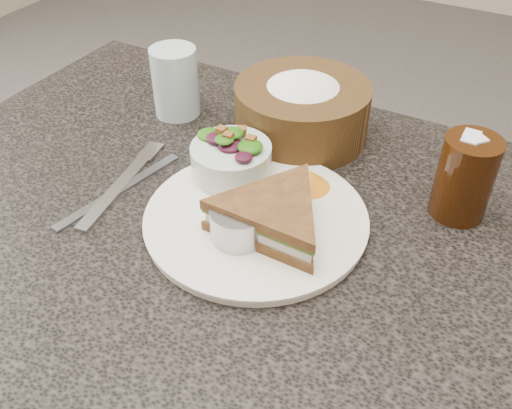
{
  "coord_description": "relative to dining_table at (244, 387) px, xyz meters",
  "views": [
    {
      "loc": [
        0.28,
        -0.47,
        1.22
      ],
      "look_at": [
        0.02,
        0.0,
        0.78
      ],
      "focal_mm": 40.0,
      "sensor_mm": 36.0,
      "label": 1
    }
  ],
  "objects": [
    {
      "name": "orange_wedge",
      "position": [
        0.05,
        0.09,
        0.4
      ],
      "size": [
        0.08,
        0.08,
        0.03
      ],
      "primitive_type": "cone",
      "rotation": [
        0.0,
        0.0,
        0.9
      ],
      "color": "orange",
      "rests_on": "dinner_plate"
    },
    {
      "name": "sandwich",
      "position": [
        0.05,
        -0.01,
        0.41
      ],
      "size": [
        0.18,
        0.18,
        0.05
      ],
      "primitive_type": null,
      "rotation": [
        0.0,
        0.0,
        -0.03
      ],
      "color": "brown",
      "rests_on": "dinner_plate"
    },
    {
      "name": "cola_glass",
      "position": [
        0.23,
        0.15,
        0.44
      ],
      "size": [
        0.07,
        0.07,
        0.12
      ],
      "primitive_type": null,
      "rotation": [
        0.0,
        0.0,
        0.08
      ],
      "color": "black",
      "rests_on": "dining_table"
    },
    {
      "name": "dressing_ramekin",
      "position": [
        0.02,
        -0.04,
        0.41
      ],
      "size": [
        0.08,
        0.08,
        0.04
      ],
      "primitive_type": "cylinder",
      "rotation": [
        0.0,
        0.0,
        0.16
      ],
      "color": "#9FA1A4",
      "rests_on": "dinner_plate"
    },
    {
      "name": "dining_table",
      "position": [
        0.0,
        0.0,
        0.0
      ],
      "size": [
        1.0,
        0.7,
        0.75
      ],
      "primitive_type": "cube",
      "color": "black",
      "rests_on": "floor"
    },
    {
      "name": "fork",
      "position": [
        -0.18,
        -0.03,
        0.38
      ],
      "size": [
        0.05,
        0.18,
        0.0
      ],
      "primitive_type": "cube",
      "rotation": [
        0.0,
        0.0,
        0.17
      ],
      "color": "#B8B9BA",
      "rests_on": "dining_table"
    },
    {
      "name": "water_glass",
      "position": [
        -0.22,
        0.18,
        0.43
      ],
      "size": [
        0.09,
        0.09,
        0.11
      ],
      "primitive_type": "cylinder",
      "rotation": [
        0.0,
        0.0,
        -0.36
      ],
      "color": "silver",
      "rests_on": "dining_table"
    },
    {
      "name": "knife",
      "position": [
        -0.17,
        -0.03,
        0.38
      ],
      "size": [
        0.05,
        0.21,
        0.0
      ],
      "primitive_type": "cube",
      "rotation": [
        0.0,
        0.0,
        -0.19
      ],
      "color": "#90959E",
      "rests_on": "dining_table"
    },
    {
      "name": "bread_basket",
      "position": [
        -0.02,
        0.21,
        0.43
      ],
      "size": [
        0.26,
        0.26,
        0.11
      ],
      "primitive_type": null,
      "rotation": [
        0.0,
        0.0,
        0.36
      ],
      "color": "#4D3618",
      "rests_on": "dining_table"
    },
    {
      "name": "salad_bowl",
      "position": [
        -0.05,
        0.06,
        0.42
      ],
      "size": [
        0.11,
        0.11,
        0.06
      ],
      "primitive_type": null,
      "rotation": [
        0.0,
        0.0,
        0.03
      ],
      "color": "#B6C6BD",
      "rests_on": "dinner_plate"
    },
    {
      "name": "dinner_plate",
      "position": [
        0.02,
        0.0,
        0.38
      ],
      "size": [
        0.28,
        0.28,
        0.01
      ],
      "primitive_type": "cylinder",
      "color": "white",
      "rests_on": "dining_table"
    }
  ]
}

